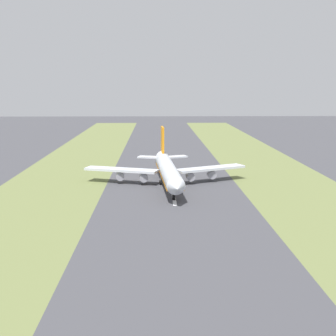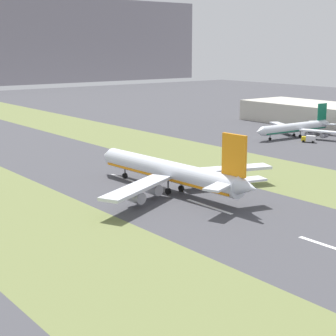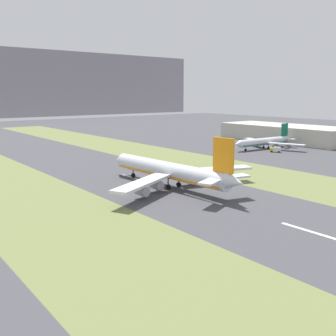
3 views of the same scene
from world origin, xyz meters
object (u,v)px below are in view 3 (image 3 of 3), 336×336
(airplane_main_jet, at_px, (172,171))
(airplane_parked_apron, at_px, (265,142))
(service_truck, at_px, (276,149))
(terminal_building, at_px, (285,133))

(airplane_main_jet, height_order, airplane_parked_apron, airplane_main_jet)
(service_truck, bearing_deg, airplane_main_jet, -163.06)
(terminal_building, height_order, service_truck, terminal_building)
(airplane_parked_apron, bearing_deg, terminal_building, 21.60)
(airplane_main_jet, bearing_deg, airplane_parked_apron, 22.11)
(airplane_main_jet, xyz_separation_m, airplane_parked_apron, (110.01, 44.69, -1.57))
(terminal_building, bearing_deg, airplane_main_jet, -158.04)
(airplane_parked_apron, bearing_deg, airplane_main_jet, -157.89)
(terminal_building, xyz_separation_m, service_truck, (-50.94, -30.68, -4.05))
(airplane_main_jet, height_order, terminal_building, airplane_main_jet)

